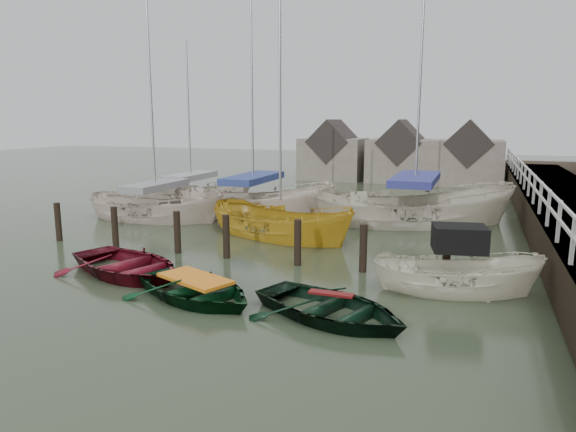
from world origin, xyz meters
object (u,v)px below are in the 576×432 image
at_px(sailboat_a, 157,218).
at_px(sailboat_d, 414,222).
at_px(rowboat_red, 128,275).
at_px(sailboat_e, 192,203).
at_px(rowboat_dkgreen, 331,318).
at_px(motorboat, 456,289).
at_px(rowboat_green, 196,299).
at_px(sailboat_c, 280,236).
at_px(sailboat_b, 253,214).

distance_m(sailboat_a, sailboat_d, 11.20).
relative_size(rowboat_red, sailboat_e, 0.45).
distance_m(rowboat_red, sailboat_d, 12.33).
bearing_deg(rowboat_dkgreen, rowboat_red, 101.82).
xyz_separation_m(motorboat, sailboat_a, (-12.86, 5.66, -0.03)).
height_order(rowboat_green, sailboat_c, sailboat_c).
bearing_deg(sailboat_e, sailboat_d, -114.26).
height_order(rowboat_red, sailboat_c, sailboat_c).
height_order(motorboat, sailboat_c, sailboat_c).
bearing_deg(rowboat_red, motorboat, -58.35).
distance_m(rowboat_dkgreen, motorboat, 3.77).
bearing_deg(sailboat_d, sailboat_c, 113.75).
height_order(sailboat_c, sailboat_d, sailboat_d).
bearing_deg(sailboat_c, rowboat_green, -156.23).
relative_size(rowboat_red, rowboat_dkgreen, 1.13).
height_order(rowboat_red, rowboat_green, rowboat_red).
xyz_separation_m(rowboat_dkgreen, sailboat_a, (-10.34, 8.46, 0.06)).
bearing_deg(sailboat_c, rowboat_dkgreen, -131.69).
bearing_deg(rowboat_dkgreen, motorboat, -20.00).
xyz_separation_m(sailboat_a, sailboat_b, (3.57, 2.49, -0.01)).
distance_m(rowboat_dkgreen, sailboat_c, 8.30).
relative_size(motorboat, sailboat_a, 0.37).
xyz_separation_m(sailboat_a, sailboat_c, (6.33, -1.20, -0.06)).
xyz_separation_m(motorboat, sailboat_d, (-2.08, 8.67, -0.04)).
height_order(sailboat_a, sailboat_c, sailboat_a).
bearing_deg(sailboat_d, sailboat_e, 64.64).
distance_m(sailboat_a, sailboat_c, 6.44).
bearing_deg(rowboat_dkgreen, sailboat_b, 53.81).
height_order(rowboat_green, sailboat_d, sailboat_d).
bearing_deg(sailboat_b, sailboat_d, -97.86).
bearing_deg(sailboat_c, motorboat, -104.95).
distance_m(sailboat_a, sailboat_e, 4.23).
distance_m(rowboat_green, sailboat_c, 7.21).
relative_size(motorboat, sailboat_e, 0.47).
distance_m(motorboat, sailboat_b, 12.36).
bearing_deg(sailboat_e, rowboat_dkgreen, -157.32).
bearing_deg(sailboat_c, sailboat_a, 98.75).
height_order(rowboat_dkgreen, sailboat_d, sailboat_d).
bearing_deg(sailboat_c, sailboat_e, 72.16).
xyz_separation_m(rowboat_dkgreen, sailboat_e, (-11.05, 12.63, 0.06)).
relative_size(sailboat_b, sailboat_c, 1.20).
relative_size(motorboat, sailboat_c, 0.44).
bearing_deg(rowboat_green, rowboat_dkgreen, -68.55).
bearing_deg(rowboat_green, sailboat_d, 3.74).
relative_size(rowboat_red, sailboat_d, 0.34).
xyz_separation_m(rowboat_red, rowboat_green, (2.82, -1.06, 0.00)).
bearing_deg(sailboat_a, rowboat_dkgreen, -132.67).
bearing_deg(sailboat_e, sailboat_a, 171.20).
bearing_deg(sailboat_a, sailboat_e, 6.33).
height_order(motorboat, sailboat_b, sailboat_b).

